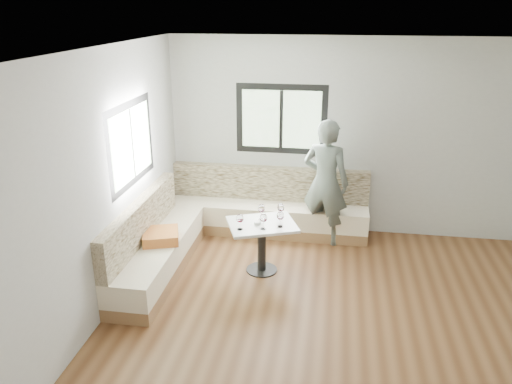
# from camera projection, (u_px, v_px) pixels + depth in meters

# --- Properties ---
(room) EXTENTS (5.01, 5.01, 2.81)m
(room) POSITION_uv_depth(u_px,v_px,m) (337.00, 200.00, 4.81)
(room) COLOR brown
(room) RESTS_ON ground
(banquette) EXTENTS (2.90, 2.80, 0.95)m
(banquette) POSITION_uv_depth(u_px,v_px,m) (223.00, 226.00, 6.85)
(banquette) COLOR olive
(banquette) RESTS_ON ground
(table) EXTENTS (0.98, 0.88, 0.66)m
(table) POSITION_uv_depth(u_px,v_px,m) (262.00, 235.00, 6.19)
(table) COLOR black
(table) RESTS_ON ground
(person) EXTENTS (0.74, 0.60, 1.78)m
(person) POSITION_uv_depth(u_px,v_px,m) (326.00, 182.00, 6.85)
(person) COLOR #57615A
(person) RESTS_ON ground
(olive_ramekin) EXTENTS (0.09, 0.09, 0.04)m
(olive_ramekin) POSITION_uv_depth(u_px,v_px,m) (257.00, 223.00, 6.10)
(olive_ramekin) COLOR white
(olive_ramekin) RESTS_ON table
(wine_glass_a) EXTENTS (0.09, 0.09, 0.20)m
(wine_glass_a) POSITION_uv_depth(u_px,v_px,m) (240.00, 219.00, 5.91)
(wine_glass_a) COLOR white
(wine_glass_a) RESTS_ON table
(wine_glass_b) EXTENTS (0.09, 0.09, 0.20)m
(wine_glass_b) POSITION_uv_depth(u_px,v_px,m) (264.00, 218.00, 5.92)
(wine_glass_b) COLOR white
(wine_glass_b) RESTS_ON table
(wine_glass_c) EXTENTS (0.09, 0.09, 0.20)m
(wine_glass_c) POSITION_uv_depth(u_px,v_px,m) (280.00, 216.00, 5.99)
(wine_glass_c) COLOR white
(wine_glass_c) RESTS_ON table
(wine_glass_d) EXTENTS (0.09, 0.09, 0.20)m
(wine_glass_d) POSITION_uv_depth(u_px,v_px,m) (261.00, 209.00, 6.20)
(wine_glass_d) COLOR white
(wine_glass_d) RESTS_ON table
(wine_glass_e) EXTENTS (0.09, 0.09, 0.20)m
(wine_glass_e) POSITION_uv_depth(u_px,v_px,m) (281.00, 208.00, 6.22)
(wine_glass_e) COLOR white
(wine_glass_e) RESTS_ON table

